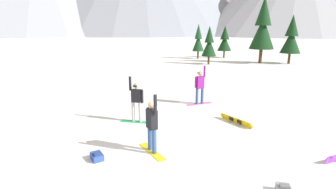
% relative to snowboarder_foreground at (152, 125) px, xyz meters
% --- Properties ---
extents(ground_plane, '(800.00, 800.00, 0.00)m').
position_rel_snowboarder_foreground_xyz_m(ground_plane, '(0.64, -0.63, -0.95)').
color(ground_plane, white).
extents(snowboarder_foreground, '(1.05, 1.39, 2.02)m').
position_rel_snowboarder_foreground_xyz_m(snowboarder_foreground, '(0.00, 0.00, 0.00)').
color(snowboarder_foreground, yellow).
rests_on(snowboarder_foreground, ground_plane).
extents(snowboarder_midground, '(1.48, 0.50, 2.01)m').
position_rel_snowboarder_foreground_xyz_m(snowboarder_midground, '(-1.00, 2.87, 0.00)').
color(snowboarder_midground, '#19B259').
rests_on(snowboarder_midground, ground_plane).
extents(snowboarder_background, '(1.42, 0.91, 2.07)m').
position_rel_snowboarder_foreground_xyz_m(snowboarder_background, '(1.89, 5.92, 0.03)').
color(snowboarder_background, pink).
rests_on(snowboarder_background, ground_plane).
extents(loose_snowboard_far_spare, '(1.18, 1.53, 0.26)m').
position_rel_snowboarder_foreground_xyz_m(loose_snowboard_far_spare, '(3.28, 2.95, -0.82)').
color(loose_snowboard_far_spare, yellow).
rests_on(loose_snowboard_far_spare, ground_plane).
extents(backpack_blue, '(0.52, 0.55, 0.27)m').
position_rel_snowboarder_foreground_xyz_m(backpack_blue, '(-1.65, -0.65, -0.83)').
color(backpack_blue, '#2D4C9E').
rests_on(backpack_blue, ground_plane).
extents(pine_tree_slender, '(1.95, 1.95, 4.43)m').
position_rel_snowboarder_foreground_xyz_m(pine_tree_slender, '(6.70, 30.18, 1.46)').
color(pine_tree_slender, '#472D19').
rests_on(pine_tree_slender, ground_plane).
extents(pine_tree_tall, '(2.25, 2.25, 5.56)m').
position_rel_snowboarder_foreground_xyz_m(pine_tree_tall, '(13.33, 23.90, 2.08)').
color(pine_tree_tall, '#472D19').
rests_on(pine_tree_tall, ground_plane).
extents(pine_tree_short, '(1.58, 1.58, 4.64)m').
position_rel_snowboarder_foreground_xyz_m(pine_tree_short, '(2.97, 28.83, 1.57)').
color(pine_tree_short, '#472D19').
rests_on(pine_tree_short, ground_plane).
extents(pine_tree_broad, '(1.68, 1.68, 4.33)m').
position_rel_snowboarder_foreground_xyz_m(pine_tree_broad, '(3.88, 22.81, 1.40)').
color(pine_tree_broad, '#472D19').
rests_on(pine_tree_broad, ground_plane).
extents(pine_tree_twin, '(2.82, 2.82, 7.61)m').
position_rel_snowboarder_foreground_xyz_m(pine_tree_twin, '(10.06, 24.06, 3.19)').
color(pine_tree_twin, '#472D19').
rests_on(pine_tree_twin, ground_plane).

